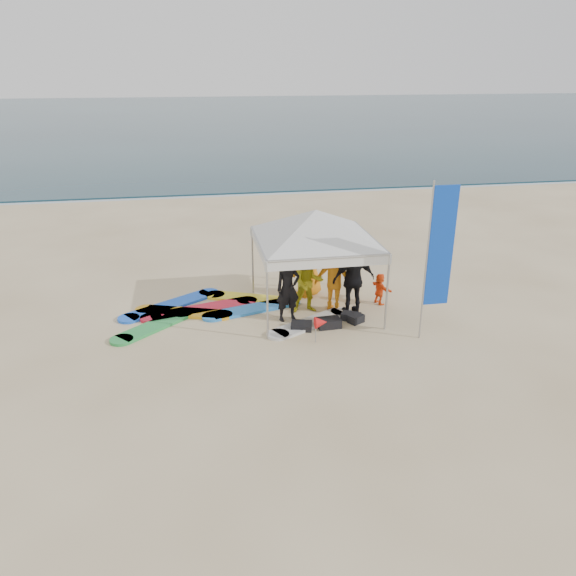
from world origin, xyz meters
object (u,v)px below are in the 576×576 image
Objects in this scene: person_orange_b at (309,262)px; feather_flag at (439,249)px; person_black_a at (288,288)px; surfboard_spread at (217,311)px; person_black_b at (354,279)px; person_seated at (380,289)px; person_orange_a at (335,276)px; canopy_tent at (316,210)px; person_yellow at (308,282)px; marker_pennant at (321,323)px.

person_orange_b is 0.53× the size of feather_flag.
feather_flag is at bearing -38.69° from person_black_a.
surfboard_spread is (-4.84, 2.26, -2.13)m from feather_flag.
person_black_b reaches higher than person_seated.
person_orange_a is at bearing 76.36° from person_seated.
person_seated is 2.84m from canopy_tent.
canopy_tent is at bearing 74.90° from person_seated.
canopy_tent reaches higher than person_yellow.
surfboard_spread is at bearing 172.52° from person_yellow.
person_yellow is 1.75m from marker_pennant.
marker_pennant is at bearing -42.67° from surfboard_spread.
canopy_tent is at bearing -5.89° from surfboard_spread.
canopy_tent reaches higher than person_orange_a.
person_yellow is 3.44m from feather_flag.
person_orange_b is 2.87m from marker_pennant.
person_black_b is 0.46× the size of canopy_tent.
marker_pennant is 0.11× the size of surfboard_spread.
canopy_tent is (-0.90, 0.40, 1.71)m from person_black_b.
person_black_a reaches higher than surfboard_spread.
person_orange_a reaches higher than person_black_a.
person_orange_b reaches higher than person_black_b.
person_yellow is 0.73m from person_orange_a.
feather_flag is (3.11, -1.52, 1.32)m from person_black_a.
surfboard_spread is (-2.31, 0.35, -0.77)m from person_yellow.
person_orange_b is 0.48× the size of canopy_tent.
canopy_tent is 6.29× the size of marker_pennant.
person_black_a is 2.63× the size of marker_pennant.
person_orange_a is at bearing -51.15° from person_black_b.
person_yellow reaches higher than person_seated.
person_orange_a is at bearing 132.12° from feather_flag.
marker_pennant is (-0.31, -2.81, -0.47)m from person_orange_b.
person_black_b reaches higher than marker_pennant.
canopy_tent is at bearing 139.43° from feather_flag.
marker_pennant is at bearing 46.08° from person_black_b.
person_black_b is at bearing 50.67° from marker_pennant.
person_orange_b is (0.83, 1.47, 0.13)m from person_black_a.
marker_pennant is 3.09m from surfboard_spread.
person_orange_a reaches higher than surfboard_spread.
canopy_tent is 1.09× the size of feather_flag.
person_orange_a is 0.44× the size of canopy_tent.
person_seated is at bearing 104.84° from feather_flag.
person_black_a is 0.94× the size of person_orange_a.
person_orange_a is 0.54m from person_black_b.
person_black_a is 0.42× the size of canopy_tent.
person_black_a is 0.87× the size of person_orange_b.
person_orange_b reaches higher than person_seated.
person_seated is at bearing -141.25° from person_orange_a.
person_black_b is 2.91× the size of marker_pennant.
person_orange_a is 2.97m from feather_flag.
surfboard_spread is (-3.04, 0.27, -0.86)m from person_orange_a.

